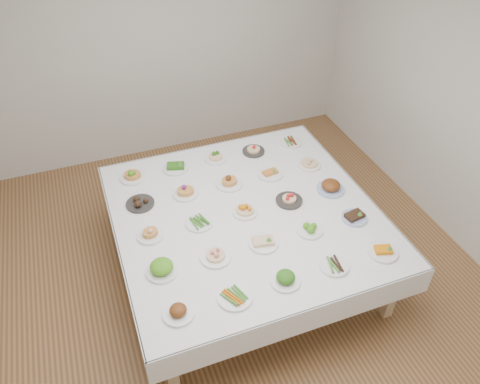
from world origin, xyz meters
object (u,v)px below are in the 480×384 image
object	(u,v)px
dish_24	(290,142)
dish_0	(178,310)
display_table	(246,217)
dish_12	(245,208)

from	to	relation	value
dish_24	dish_0	bearing A→B (deg)	-134.70
display_table	dish_12	xyz separation A→B (m)	(-0.01, -0.01, 0.13)
display_table	dish_24	xyz separation A→B (m)	(0.89, 0.90, 0.08)
dish_0	dish_12	size ratio (longest dim) A/B	1.03
dish_12	dish_24	world-z (taller)	dish_12
display_table	dish_12	bearing A→B (deg)	-136.62
dish_12	dish_24	size ratio (longest dim) A/B	0.93
dish_12	dish_24	distance (m)	1.28
dish_12	dish_0	bearing A→B (deg)	-134.78
display_table	dish_24	world-z (taller)	dish_24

